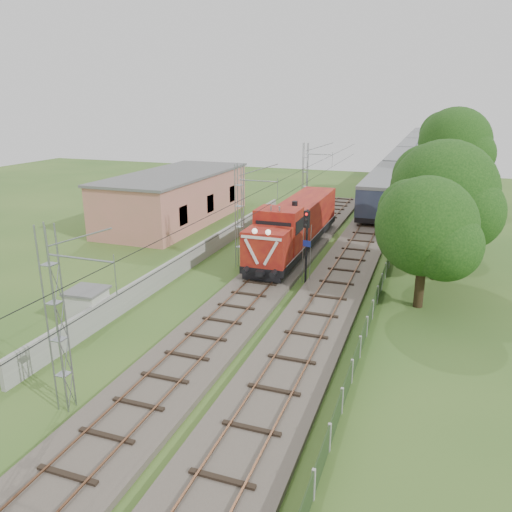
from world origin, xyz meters
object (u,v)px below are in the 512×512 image
at_px(locomotive, 296,225).
at_px(relay_hut, 88,307).
at_px(signal_post, 307,234).
at_px(coach_rake, 408,150).

bearing_deg(locomotive, relay_hut, -112.19).
distance_m(signal_post, relay_hut, 14.92).
relative_size(signal_post, relay_hut, 2.42).
relative_size(locomotive, signal_post, 3.43).
bearing_deg(coach_rake, signal_post, -91.64).
xyz_separation_m(locomotive, relay_hut, (-7.40, -18.14, -1.30)).
bearing_deg(signal_post, coach_rake, 88.36).
distance_m(locomotive, relay_hut, 19.64).
distance_m(coach_rake, relay_hut, 88.08).
distance_m(coach_rake, signal_post, 76.65).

